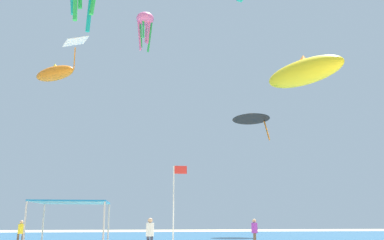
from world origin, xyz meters
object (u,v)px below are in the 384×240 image
canopy_tent (72,204)px  kite_delta_black (251,116)px  kite_inflatable_yellow (304,72)px  person_central (21,230)px  kite_inflatable_orange (55,73)px  person_leftmost (150,232)px  person_near_tent (255,230)px  kite_octopus_pink (145,21)px  banner_flag (175,202)px  kite_diamond_white (76,43)px

canopy_tent → kite_delta_black: kite_delta_black is taller
kite_inflatable_yellow → person_central: bearing=70.5°
canopy_tent → kite_inflatable_yellow: 27.69m
canopy_tent → kite_inflatable_orange: 27.11m
person_leftmost → kite_inflatable_orange: size_ratio=0.36×
person_leftmost → person_central: person_leftmost is taller
person_near_tent → kite_octopus_pink: (-7.25, 12.87, 20.59)m
kite_inflatable_orange → kite_octopus_pink: (8.62, -0.19, 6.05)m
person_central → banner_flag: banner_flag is taller
person_central → kite_diamond_white: kite_diamond_white is taller
kite_inflatable_orange → person_leftmost: bearing=-27.0°
person_central → kite_diamond_white: 14.36m
kite_diamond_white → person_central: bearing=101.0°
person_near_tent → banner_flag: banner_flag is taller
kite_inflatable_orange → kite_octopus_pink: size_ratio=1.14×
person_central → kite_diamond_white: (2.49, 1.55, 14.05)m
canopy_tent → kite_delta_black: size_ratio=0.78×
canopy_tent → kite_octopus_pink: 30.05m
person_near_tent → kite_octopus_pink: 25.35m
person_central → kite_diamond_white: bearing=28.4°
canopy_tent → kite_octopus_pink: kite_octopus_pink is taller
kite_octopus_pink → kite_delta_black: kite_octopus_pink is taller
canopy_tent → kite_inflatable_yellow: kite_inflatable_yellow is taller
kite_octopus_pink → kite_diamond_white: kite_octopus_pink is taller
kite_inflatable_yellow → kite_octopus_pink: bearing=36.9°
banner_flag → kite_octopus_pink: bearing=92.8°
canopy_tent → kite_inflatable_orange: size_ratio=0.71×
kite_delta_black → kite_octopus_pink: bearing=2.4°
kite_octopus_pink → person_near_tent: bearing=-133.7°
person_near_tent → kite_inflatable_orange: (-15.88, 13.07, 14.54)m
kite_octopus_pink → kite_diamond_white: bearing=165.6°
banner_flag → person_central: bearing=127.8°
kite_delta_black → kite_inflatable_yellow: 8.16m
canopy_tent → kite_octopus_pink: bearing=82.1°
kite_diamond_white → canopy_tent: bearing=168.6°
banner_flag → person_leftmost: bearing=101.2°
person_central → kite_diamond_white: size_ratio=0.60×
person_central → kite_inflatable_yellow: (22.43, 5.04, 13.85)m
canopy_tent → kite_delta_black: (14.50, 24.36, 9.98)m
person_central → kite_inflatable_orange: kite_inflatable_orange is taller
person_leftmost → kite_delta_black: kite_delta_black is taller
person_near_tent → kite_delta_black: bearing=7.8°
banner_flag → kite_inflatable_orange: bearing=113.4°
banner_flag → kite_inflatable_orange: kite_inflatable_orange is taller
person_leftmost → person_central: (-8.19, 7.29, -0.08)m
person_near_tent → person_central: size_ratio=1.06×
person_near_tent → banner_flag: 11.28m
person_leftmost → kite_diamond_white: 17.49m
banner_flag → kite_inflatable_yellow: kite_inflatable_yellow is taller
kite_diamond_white → kite_inflatable_orange: bearing=-2.0°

